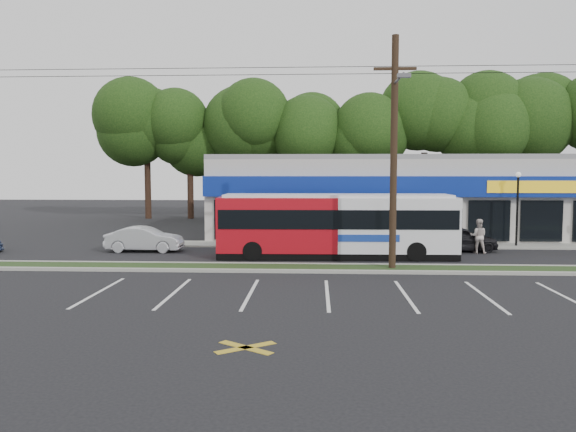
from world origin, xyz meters
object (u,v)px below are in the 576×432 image
(utility_pole, at_px, (390,145))
(lamp_post, at_px, (518,200))
(car_dark, at_px, (459,239))
(pedestrian_a, at_px, (357,231))
(car_silver, at_px, (144,239))
(metrobus, at_px, (337,224))
(pedestrian_b, at_px, (478,236))

(utility_pole, relative_size, lamp_post, 11.76)
(car_dark, relative_size, pedestrian_a, 2.27)
(utility_pole, bearing_deg, lamp_post, 43.95)
(utility_pole, xyz_separation_m, car_silver, (-12.30, 5.17, -4.75))
(car_dark, distance_m, car_silver, 16.81)
(car_dark, bearing_deg, metrobus, 103.70)
(pedestrian_a, relative_size, pedestrian_b, 0.98)
(utility_pole, height_order, lamp_post, utility_pole)
(lamp_post, relative_size, pedestrian_a, 2.40)
(car_silver, relative_size, pedestrian_a, 2.28)
(metrobus, distance_m, car_silver, 10.36)
(utility_pole, xyz_separation_m, metrobus, (-2.11, 3.57, -3.74))
(metrobus, distance_m, pedestrian_a, 4.27)
(car_dark, height_order, pedestrian_a, pedestrian_a)
(metrobus, height_order, car_dark, metrobus)
(utility_pole, bearing_deg, car_silver, 157.22)
(lamp_post, bearing_deg, car_dark, -153.32)
(metrobus, xyz_separation_m, car_dark, (6.60, 2.45, -0.98))
(lamp_post, height_order, pedestrian_a, lamp_post)
(utility_pole, height_order, pedestrian_a, utility_pole)
(lamp_post, distance_m, pedestrian_b, 4.15)
(metrobus, bearing_deg, car_silver, 169.85)
(car_dark, bearing_deg, pedestrian_a, 67.09)
(car_silver, bearing_deg, pedestrian_a, -78.67)
(metrobus, relative_size, pedestrian_a, 6.64)
(pedestrian_a, bearing_deg, lamp_post, 145.36)
(lamp_post, xyz_separation_m, car_silver, (-20.47, -2.71, -2.00))
(pedestrian_b, bearing_deg, lamp_post, -126.39)
(lamp_post, xyz_separation_m, metrobus, (-10.28, -4.30, -1.00))
(lamp_post, xyz_separation_m, pedestrian_b, (-2.83, -2.47, -1.77))
(utility_pole, distance_m, car_silver, 14.16)
(lamp_post, height_order, car_silver, lamp_post)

